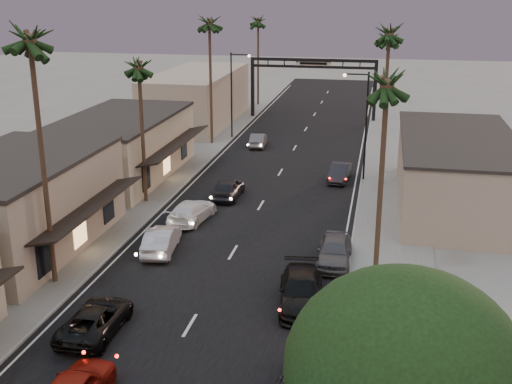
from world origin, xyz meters
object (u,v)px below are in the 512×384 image
at_px(palm_lb, 29,32).
at_px(palm_rc, 389,36).
at_px(curbside_black, 301,291).
at_px(palm_lc, 138,61).
at_px(streetlight_right, 363,117).
at_px(palm_rb, 390,29).
at_px(palm_ld, 209,19).
at_px(oncoming_pickup, 96,319).
at_px(palm_far, 258,18).
at_px(corner_tree, 406,379).
at_px(oncoming_silver, 161,240).
at_px(palm_ra, 388,77).
at_px(streetlight_left, 234,88).
at_px(arch, 313,73).

distance_m(palm_lb, palm_rc, 45.48).
bearing_deg(curbside_black, palm_rc, 77.56).
xyz_separation_m(palm_lb, palm_lc, (0.00, 14.00, -2.92)).
height_order(streetlight_right, palm_rb, palm_rb).
bearing_deg(palm_lb, palm_rb, 51.98).
bearing_deg(curbside_black, palm_rb, 73.10).
bearing_deg(palm_ld, oncoming_pickup, -83.17).
bearing_deg(curbside_black, palm_ld, 104.93).
distance_m(palm_rc, palm_far, 21.97).
distance_m(palm_lc, palm_ld, 19.10).
bearing_deg(corner_tree, curbside_black, 107.12).
bearing_deg(palm_lb, curbside_black, 0.41).
xyz_separation_m(palm_lc, palm_rc, (17.20, 28.00, 0.00)).
relative_size(palm_rc, oncoming_silver, 2.61).
bearing_deg(palm_ra, streetlight_left, 114.54).
xyz_separation_m(palm_lc, palm_far, (0.30, 42.00, 0.97)).
bearing_deg(palm_rc, streetlight_left, -158.86).
distance_m(palm_rb, palm_far, 37.98).
bearing_deg(streetlight_right, curbside_black, -94.88).
bearing_deg(oncoming_silver, palm_lb, 43.81).
bearing_deg(palm_ld, palm_rb, -32.60).
bearing_deg(curbside_black, arch, 88.44).
xyz_separation_m(palm_rc, oncoming_pickup, (-12.71, -46.48, -9.78)).
relative_size(palm_ld, palm_far, 1.08).
bearing_deg(palm_lc, palm_ra, -34.90).
distance_m(streetlight_right, palm_ra, 21.94).
distance_m(palm_rc, curbside_black, 43.16).
distance_m(palm_ld, oncoming_pickup, 39.52).
distance_m(palm_lc, curbside_black, 21.70).
bearing_deg(palm_lc, oncoming_silver, -63.71).
bearing_deg(arch, palm_ld, -119.83).
bearing_deg(streetlight_right, oncoming_pickup, -111.87).
bearing_deg(arch, palm_rc, -34.89).
bearing_deg(palm_ld, arch, 60.17).
bearing_deg(palm_rc, curbside_black, -94.96).
xyz_separation_m(palm_lb, palm_rc, (17.20, 42.00, -2.92)).
bearing_deg(corner_tree, palm_lb, 141.17).
bearing_deg(palm_lc, palm_rc, 58.44).
bearing_deg(arch, streetlight_right, -74.53).
relative_size(arch, palm_far, 1.15).
xyz_separation_m(corner_tree, oncoming_silver, (-13.80, 19.89, -5.21)).
relative_size(palm_lc, palm_rb, 0.86).
height_order(palm_lb, curbside_black, palm_lb).
relative_size(palm_lb, oncoming_silver, 3.25).
bearing_deg(palm_far, oncoming_pickup, -86.04).
height_order(palm_rc, palm_far, palm_far).
bearing_deg(palm_ra, curbside_black, -152.38).
height_order(streetlight_right, streetlight_left, same).
relative_size(streetlight_left, oncoming_silver, 1.93).
height_order(palm_lc, palm_rc, same).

